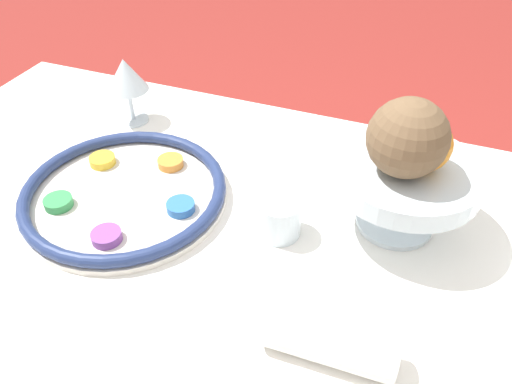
% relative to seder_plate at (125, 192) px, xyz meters
% --- Properties ---
extents(seder_plate, '(0.32, 0.32, 0.03)m').
position_rel_seder_plate_xyz_m(seder_plate, '(0.00, 0.00, 0.00)').
color(seder_plate, silver).
rests_on(seder_plate, dining_table).
extents(wine_glass, '(0.08, 0.08, 0.13)m').
position_rel_seder_plate_xyz_m(wine_glass, '(-0.12, 0.21, 0.08)').
color(wine_glass, silver).
rests_on(wine_glass, dining_table).
extents(fruit_stand, '(0.21, 0.21, 0.11)m').
position_rel_seder_plate_xyz_m(fruit_stand, '(0.41, 0.10, 0.07)').
color(fruit_stand, silver).
rests_on(fruit_stand, dining_table).
extents(orange_fruit, '(0.07, 0.07, 0.07)m').
position_rel_seder_plate_xyz_m(orange_fruit, '(0.43, 0.10, 0.13)').
color(orange_fruit, orange).
rests_on(orange_fruit, fruit_stand).
extents(coconut, '(0.11, 0.11, 0.11)m').
position_rel_seder_plate_xyz_m(coconut, '(0.40, 0.08, 0.15)').
color(coconut, brown).
rests_on(coconut, fruit_stand).
extents(napkin_roll, '(0.16, 0.05, 0.05)m').
position_rel_seder_plate_xyz_m(napkin_roll, '(0.37, -0.16, 0.01)').
color(napkin_roll, white).
rests_on(napkin_roll, dining_table).
extents(cup_near, '(0.07, 0.07, 0.06)m').
position_rel_seder_plate_xyz_m(cup_near, '(0.25, 0.02, 0.01)').
color(cup_near, silver).
rests_on(cup_near, dining_table).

